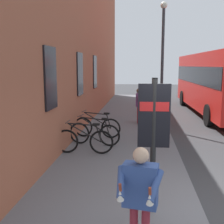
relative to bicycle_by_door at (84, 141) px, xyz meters
The scene contains 12 objects.
ground 4.92m from the bicycle_by_door, 51.40° to the right, with size 60.00×60.00×0.00m, color #38383A.
sidewalk_pavement 5.19m from the bicycle_by_door, 12.02° to the right, with size 24.00×3.50×0.12m, color slate.
station_facade 7.14m from the bicycle_by_door, ahead, with size 22.00×0.65×8.36m.
bicycle_by_door is the anchor object (origin of this frame).
bicycle_leaning_wall 0.94m from the bicycle_by_door, ahead, with size 0.52×1.75×0.97m.
bicycle_far_end 1.93m from the bicycle_by_door, ahead, with size 0.48×1.77×0.97m.
transit_info_sign 3.87m from the bicycle_by_door, 149.25° to the right, with size 0.10×0.55×2.40m.
city_bus 10.18m from the bicycle_by_door, 35.28° to the right, with size 10.56×2.86×3.35m.
pedestrian_by_facade 2.82m from the bicycle_by_door, 53.95° to the right, with size 0.58×0.29×1.54m.
pedestrian_crossing_street 4.97m from the bicycle_by_door, 18.45° to the right, with size 0.60×0.25×1.57m.
tourist_with_hotdogs 4.83m from the bicycle_by_door, 159.73° to the right, with size 0.60×0.60×1.57m.
street_lamp 5.47m from the bicycle_by_door, 31.88° to the right, with size 0.28×0.28×5.14m.
Camera 1 is at (-4.98, 1.18, 2.72)m, focal length 44.83 mm.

